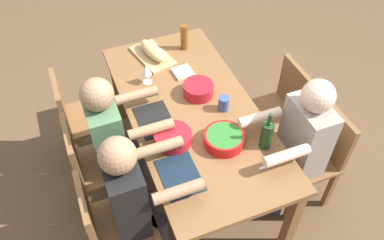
{
  "coord_description": "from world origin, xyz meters",
  "views": [
    {
      "loc": [
        -1.84,
        0.73,
        2.73
      ],
      "look_at": [
        0.0,
        0.0,
        0.63
      ],
      "focal_mm": 37.24,
      "sensor_mm": 36.0,
      "label": 1
    }
  ],
  "objects_px": {
    "serving_bowl_fruit": "(173,137)",
    "wine_bottle": "(267,135)",
    "cutting_board": "(153,56)",
    "dining_table": "(192,118)",
    "bread_loaf": "(152,51)",
    "serving_bowl_greens": "(224,138)",
    "chair_near_left": "(315,153)",
    "serving_bowl_salad": "(198,89)",
    "cup_near_center": "(224,103)",
    "napkin_stack": "(183,72)",
    "chair_near_center": "(280,107)",
    "diner_far_center": "(113,136)",
    "wine_glass": "(146,70)",
    "chair_far_right": "(79,115)",
    "diner_near_left": "(299,141)",
    "chair_far_left": "(109,223)",
    "beer_bottle": "(184,37)",
    "diner_far_left": "(133,195)",
    "chair_far_center": "(92,163)"
  },
  "relations": [
    {
      "from": "chair_far_left",
      "to": "bread_loaf",
      "type": "xyz_separation_m",
      "value": [
        1.17,
        -0.68,
        0.32
      ]
    },
    {
      "from": "serving_bowl_greens",
      "to": "wine_bottle",
      "type": "xyz_separation_m",
      "value": [
        -0.12,
        -0.24,
        0.06
      ]
    },
    {
      "from": "diner_far_left",
      "to": "serving_bowl_salad",
      "type": "height_order",
      "value": "diner_far_left"
    },
    {
      "from": "chair_far_left",
      "to": "serving_bowl_fruit",
      "type": "height_order",
      "value": "chair_far_left"
    },
    {
      "from": "diner_far_center",
      "to": "cup_near_center",
      "type": "distance_m",
      "value": 0.79
    },
    {
      "from": "serving_bowl_greens",
      "to": "beer_bottle",
      "type": "height_order",
      "value": "beer_bottle"
    },
    {
      "from": "chair_near_left",
      "to": "cutting_board",
      "type": "relative_size",
      "value": 2.12
    },
    {
      "from": "beer_bottle",
      "to": "dining_table",
      "type": "bearing_deg",
      "value": 163.56
    },
    {
      "from": "dining_table",
      "to": "wine_bottle",
      "type": "distance_m",
      "value": 0.61
    },
    {
      "from": "chair_near_left",
      "to": "serving_bowl_salad",
      "type": "distance_m",
      "value": 0.96
    },
    {
      "from": "cutting_board",
      "to": "dining_table",
      "type": "bearing_deg",
      "value": -173.46
    },
    {
      "from": "chair_far_right",
      "to": "napkin_stack",
      "type": "relative_size",
      "value": 6.07
    },
    {
      "from": "wine_bottle",
      "to": "cup_near_center",
      "type": "xyz_separation_m",
      "value": [
        0.4,
        0.11,
        -0.05
      ]
    },
    {
      "from": "chair_far_center",
      "to": "wine_bottle",
      "type": "bearing_deg",
      "value": -114.15
    },
    {
      "from": "diner_near_left",
      "to": "chair_far_left",
      "type": "bearing_deg",
      "value": 90.0
    },
    {
      "from": "chair_far_center",
      "to": "chair_far_right",
      "type": "distance_m",
      "value": 0.5
    },
    {
      "from": "chair_near_center",
      "to": "napkin_stack",
      "type": "xyz_separation_m",
      "value": [
        0.39,
        0.68,
        0.27
      ]
    },
    {
      "from": "diner_far_left",
      "to": "wine_bottle",
      "type": "height_order",
      "value": "diner_far_left"
    },
    {
      "from": "diner_far_center",
      "to": "serving_bowl_salad",
      "type": "bearing_deg",
      "value": -79.22
    },
    {
      "from": "chair_far_left",
      "to": "bread_loaf",
      "type": "height_order",
      "value": "same"
    },
    {
      "from": "diner_near_left",
      "to": "wine_glass",
      "type": "relative_size",
      "value": 7.23
    },
    {
      "from": "bread_loaf",
      "to": "serving_bowl_greens",
      "type": "bearing_deg",
      "value": -171.47
    },
    {
      "from": "chair_far_left",
      "to": "bread_loaf",
      "type": "relative_size",
      "value": 2.66
    },
    {
      "from": "dining_table",
      "to": "serving_bowl_salad",
      "type": "distance_m",
      "value": 0.21
    },
    {
      "from": "chair_far_center",
      "to": "napkin_stack",
      "type": "xyz_separation_m",
      "value": [
        0.39,
        -0.84,
        0.27
      ]
    },
    {
      "from": "dining_table",
      "to": "chair_far_left",
      "type": "distance_m",
      "value": 0.93
    },
    {
      "from": "serving_bowl_fruit",
      "to": "napkin_stack",
      "type": "height_order",
      "value": "serving_bowl_fruit"
    },
    {
      "from": "serving_bowl_greens",
      "to": "bread_loaf",
      "type": "bearing_deg",
      "value": 8.53
    },
    {
      "from": "chair_near_center",
      "to": "wine_glass",
      "type": "bearing_deg",
      "value": 67.97
    },
    {
      "from": "diner_far_center",
      "to": "cup_near_center",
      "type": "xyz_separation_m",
      "value": [
        -0.08,
        -0.78,
        0.1
      ]
    },
    {
      "from": "dining_table",
      "to": "diner_far_center",
      "type": "height_order",
      "value": "diner_far_center"
    },
    {
      "from": "chair_near_left",
      "to": "bread_loaf",
      "type": "xyz_separation_m",
      "value": [
        1.17,
        0.84,
        0.32
      ]
    },
    {
      "from": "chair_far_right",
      "to": "chair_far_center",
      "type": "bearing_deg",
      "value": 180.0
    },
    {
      "from": "cup_near_center",
      "to": "napkin_stack",
      "type": "relative_size",
      "value": 0.76
    },
    {
      "from": "chair_far_right",
      "to": "beer_bottle",
      "type": "xyz_separation_m",
      "value": [
        0.19,
        -0.96,
        0.37
      ]
    },
    {
      "from": "diner_near_left",
      "to": "diner_far_center",
      "type": "relative_size",
      "value": 1.0
    },
    {
      "from": "dining_table",
      "to": "serving_bowl_fruit",
      "type": "distance_m",
      "value": 0.35
    },
    {
      "from": "dining_table",
      "to": "chair_far_right",
      "type": "xyz_separation_m",
      "value": [
        0.5,
        0.76,
        -0.17
      ]
    },
    {
      "from": "beer_bottle",
      "to": "cup_near_center",
      "type": "relative_size",
      "value": 2.06
    },
    {
      "from": "diner_far_left",
      "to": "cutting_board",
      "type": "relative_size",
      "value": 3.0
    },
    {
      "from": "beer_bottle",
      "to": "wine_bottle",
      "type": "bearing_deg",
      "value": -174.51
    },
    {
      "from": "chair_far_right",
      "to": "diner_far_left",
      "type": "bearing_deg",
      "value": -169.63
    },
    {
      "from": "wine_glass",
      "to": "chair_far_right",
      "type": "bearing_deg",
      "value": 78.68
    },
    {
      "from": "chair_near_left",
      "to": "diner_far_center",
      "type": "height_order",
      "value": "diner_far_center"
    },
    {
      "from": "chair_far_left",
      "to": "wine_bottle",
      "type": "relative_size",
      "value": 2.93
    },
    {
      "from": "cup_near_center",
      "to": "napkin_stack",
      "type": "bearing_deg",
      "value": 15.49
    },
    {
      "from": "dining_table",
      "to": "serving_bowl_greens",
      "type": "height_order",
      "value": "serving_bowl_greens"
    },
    {
      "from": "dining_table",
      "to": "diner_far_center",
      "type": "relative_size",
      "value": 1.52
    },
    {
      "from": "serving_bowl_fruit",
      "to": "wine_bottle",
      "type": "xyz_separation_m",
      "value": [
        -0.25,
        -0.54,
        0.06
      ]
    },
    {
      "from": "chair_near_center",
      "to": "wine_bottle",
      "type": "height_order",
      "value": "wine_bottle"
    }
  ]
}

